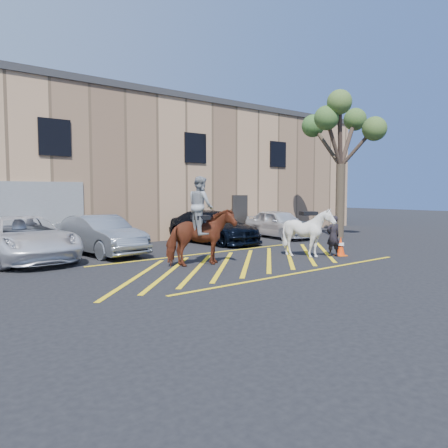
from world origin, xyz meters
TOP-DOWN VIEW (x-y plane):
  - ground at (0.00, 0.00)m, footprint 90.00×90.00m
  - car_white_pickup at (-5.88, 4.76)m, footprint 2.67×5.64m
  - car_silver_sedan at (-3.19, 4.50)m, footprint 2.02×4.69m
  - car_blue_suv at (2.47, 4.84)m, footprint 2.44×5.31m
  - car_white_suv at (6.50, 4.42)m, footprint 2.24×4.49m
  - handler at (3.29, -1.39)m, footprint 0.64×0.52m
  - warehouse at (-0.01, 11.99)m, footprint 32.42×10.20m
  - hatching_zone at (-0.00, -0.30)m, footprint 12.60×5.12m
  - mounted_bay at (-1.69, 0.08)m, footprint 2.35×1.43m
  - saddled_white at (2.42, -0.94)m, footprint 2.05×2.13m
  - traffic_cone at (3.64, -1.47)m, footprint 0.46×0.46m
  - tree at (8.81, 2.37)m, footprint 3.99×4.37m

SIDE VIEW (x-z plane):
  - ground at x=0.00m, z-range 0.00..0.00m
  - hatching_zone at x=0.00m, z-range 0.00..0.01m
  - traffic_cone at x=3.64m, z-range 0.00..0.73m
  - car_white_suv at x=6.50m, z-range 0.00..1.47m
  - car_silver_sedan at x=-3.19m, z-range 0.00..1.50m
  - car_blue_suv at x=2.47m, z-range 0.00..1.50m
  - handler at x=3.29m, z-range 0.00..1.51m
  - car_white_pickup at x=-5.88m, z-range 0.00..1.56m
  - saddled_white at x=2.42m, z-range 0.01..1.81m
  - mounted_bay at x=-1.69m, z-range -0.28..2.62m
  - warehouse at x=-0.01m, z-range 0.00..7.30m
  - tree at x=8.81m, z-range 2.04..9.35m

